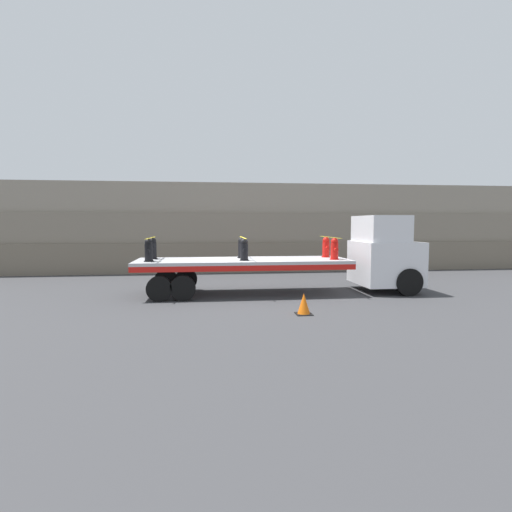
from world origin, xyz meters
TOP-DOWN VIEW (x-y plane):
  - ground_plane at (0.00, 0.00)m, footprint 120.00×120.00m
  - rock_cliff at (0.00, 8.37)m, footprint 60.00×3.30m
  - truck_cab at (5.85, 0.00)m, footprint 2.28×2.71m
  - flatbed_trailer at (-0.70, 0.00)m, footprint 8.19×2.61m
  - fire_hydrant_black_near_0 at (-3.49, -0.55)m, footprint 0.36×0.58m
  - fire_hydrant_black_far_0 at (-3.49, 0.55)m, footprint 0.36×0.58m
  - fire_hydrant_black_near_1 at (0.00, -0.55)m, footprint 0.36×0.58m
  - fire_hydrant_black_far_1 at (0.00, 0.55)m, footprint 0.36×0.58m
  - fire_hydrant_red_near_2 at (3.49, -0.55)m, footprint 0.36×0.58m
  - fire_hydrant_red_far_2 at (3.49, 0.55)m, footprint 0.36×0.58m
  - cargo_strap_rear at (-3.49, 0.00)m, footprint 0.05×2.71m
  - cargo_strap_middle at (0.00, 0.00)m, footprint 0.05×2.71m
  - cargo_strap_front at (3.49, 0.00)m, footprint 0.05×2.71m
  - traffic_cone at (1.51, -3.78)m, footprint 0.49×0.49m

SIDE VIEW (x-z plane):
  - ground_plane at x=0.00m, z-range 0.00..0.00m
  - traffic_cone at x=1.51m, z-range -0.01..0.64m
  - flatbed_trailer at x=-0.70m, z-range 0.39..1.75m
  - truck_cab at x=5.85m, z-range -0.03..3.03m
  - fire_hydrant_black_near_0 at x=-3.49m, z-range 1.35..2.18m
  - fire_hydrant_black_far_0 at x=-3.49m, z-range 1.35..2.18m
  - fire_hydrant_black_near_1 at x=0.00m, z-range 1.35..2.18m
  - fire_hydrant_black_far_1 at x=0.00m, z-range 1.35..2.18m
  - fire_hydrant_red_near_2 at x=3.49m, z-range 1.35..2.18m
  - fire_hydrant_red_far_2 at x=3.49m, z-range 1.35..2.18m
  - cargo_strap_rear at x=-3.49m, z-range 2.20..2.21m
  - cargo_strap_middle at x=0.00m, z-range 2.20..2.21m
  - cargo_strap_front at x=3.49m, z-range 2.20..2.21m
  - rock_cliff at x=0.00m, z-range 0.00..5.03m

